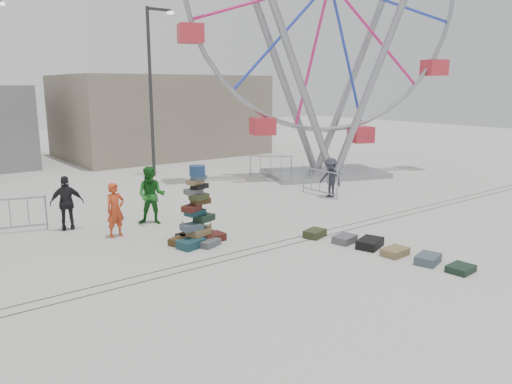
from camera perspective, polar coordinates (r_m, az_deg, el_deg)
ground at (r=13.03m, az=2.00°, el=-7.62°), size 90.00×90.00×0.00m
track_line_near at (r=13.47m, az=0.37°, el=-6.92°), size 40.00×0.04×0.01m
track_line_far at (r=13.77m, az=-0.65°, el=-6.49°), size 40.00×0.04×0.01m
building_right at (r=33.03m, az=-10.83°, el=8.59°), size 12.00×8.00×5.00m
lamp_post_right at (r=24.97m, az=-11.78°, el=12.05°), size 1.41×0.25×8.00m
suitcase_tower at (r=14.18m, az=-6.73°, el=-3.39°), size 1.62×1.43×2.24m
ferris_wheel at (r=24.90m, az=8.37°, el=20.11°), size 13.12×5.13×16.09m
steamer_trunk at (r=15.04m, az=-6.81°, el=-4.21°), size 0.95×0.77×0.39m
row_case_0 at (r=14.88m, az=6.74°, el=-4.72°), size 0.76×0.63×0.22m
row_case_1 at (r=14.48m, az=10.10°, el=-5.32°), size 0.74×0.61×0.21m
row_case_2 at (r=14.19m, az=12.89°, el=-5.72°), size 0.95×0.78×0.25m
row_case_3 at (r=13.73m, az=15.61°, el=-6.60°), size 0.73×0.53×0.20m
row_case_4 at (r=13.39m, az=19.05°, el=-7.25°), size 0.82×0.68×0.22m
row_case_5 at (r=13.07m, az=22.36°, el=-8.11°), size 0.67×0.56×0.17m
barricade_dummy_c at (r=16.76m, az=-26.27°, el=-2.44°), size 1.96×0.60×1.10m
barricade_wheel_front at (r=20.35m, az=7.29°, el=1.10°), size 0.18×2.00×1.10m
barricade_wheel_back at (r=24.20m, az=1.69°, el=2.95°), size 1.55×1.41×1.10m
pedestrian_red at (r=15.22m, az=-15.78°, el=-1.99°), size 0.65×0.49×1.62m
pedestrian_green at (r=16.34m, az=-11.87°, el=-0.39°), size 1.15×1.12×1.87m
pedestrian_black at (r=16.40m, az=-20.80°, el=-1.19°), size 1.07×0.70×1.70m
pedestrian_grey at (r=20.10m, az=8.52°, el=1.64°), size 0.66×1.07×1.59m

